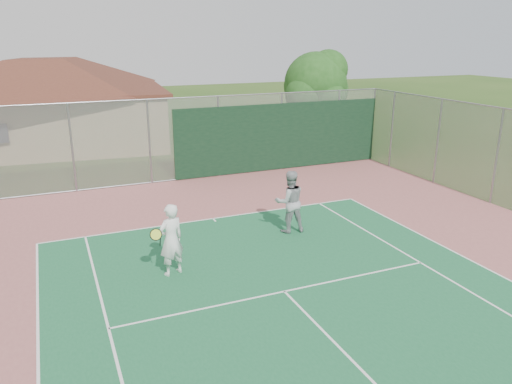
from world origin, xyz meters
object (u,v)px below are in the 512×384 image
(player_white_front, at_px, (171,240))
(tree, at_px, (317,86))
(clubhouse, at_px, (47,94))
(player_grey_back, at_px, (290,202))

(player_white_front, bearing_deg, tree, -151.57)
(clubhouse, height_order, player_grey_back, clubhouse)
(clubhouse, distance_m, tree, 14.62)
(clubhouse, relative_size, tree, 2.64)
(clubhouse, relative_size, player_grey_back, 7.11)
(player_white_front, bearing_deg, clubhouse, -100.98)
(clubhouse, bearing_deg, tree, -23.09)
(clubhouse, xyz_separation_m, tree, (12.81, -7.01, 0.59))
(clubhouse, height_order, player_white_front, clubhouse)
(player_white_front, distance_m, player_grey_back, 4.37)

